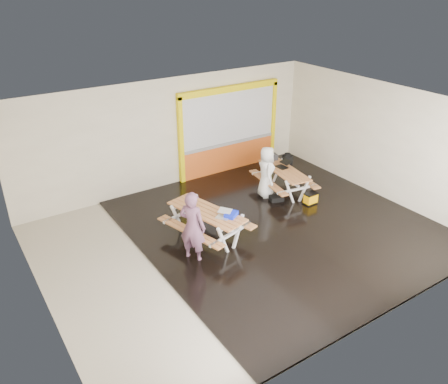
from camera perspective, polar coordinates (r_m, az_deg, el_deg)
room at (r=11.15m, az=2.54°, el=1.73°), size 10.02×8.02×3.52m
deck at (r=12.64m, az=7.01°, el=-4.10°), size 7.50×7.98×0.05m
kiosk at (r=15.43m, az=0.66°, el=7.68°), size 3.88×0.16×3.00m
picnic_table_left at (r=11.60m, az=-2.22°, el=-3.26°), size 1.97×2.48×0.87m
picnic_table_right at (r=14.18m, az=7.59°, el=2.13°), size 1.66×2.21×0.82m
person_left at (r=10.73m, az=-4.01°, el=-4.42°), size 0.73×0.80×1.83m
person_right at (r=13.77m, az=5.40°, el=2.54°), size 0.80×0.93×1.60m
laptop_left at (r=11.19m, az=-0.06°, el=-2.92°), size 0.49×0.48×0.16m
laptop_right at (r=14.27m, az=7.49°, el=3.39°), size 0.43×0.38×0.18m
blue_pouch at (r=11.21m, az=0.91°, el=-2.86°), size 0.43×0.39×0.10m
toolbox at (r=14.72m, az=5.99°, el=4.36°), size 0.43×0.23×0.24m
backpack at (r=14.95m, az=7.99°, el=3.88°), size 0.37×0.32×0.53m
dark_case at (r=13.81m, az=6.64°, el=-0.79°), size 0.47×0.40×0.15m
fluke_bag at (r=13.75m, az=10.91°, el=-0.83°), size 0.41×0.27×0.35m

